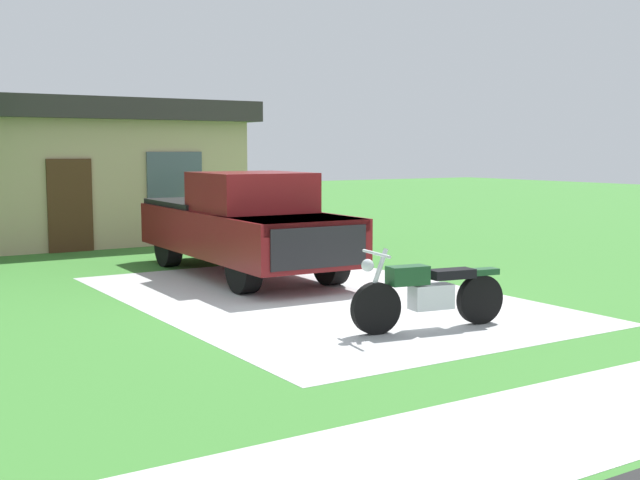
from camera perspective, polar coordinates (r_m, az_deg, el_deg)
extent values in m
plane|color=#3C7D31|center=(12.66, -0.26, -4.11)|extent=(80.00, 80.00, 0.00)
cube|color=#B8B8B8|center=(12.66, -0.26, -4.10)|extent=(5.32, 7.99, 0.01)
cylinder|color=black|center=(10.19, 3.95, -4.81)|extent=(0.67, 0.22, 0.66)
cylinder|color=black|center=(10.98, 11.16, -4.11)|extent=(0.67, 0.22, 0.66)
cube|color=silver|center=(10.57, 7.82, -3.97)|extent=(0.59, 0.34, 0.32)
cube|color=#194723|center=(10.34, 6.18, -2.48)|extent=(0.55, 0.34, 0.24)
cube|color=black|center=(10.68, 9.21, -2.36)|extent=(0.64, 0.37, 0.12)
cube|color=#194723|center=(10.92, 11.20, -2.20)|extent=(0.51, 0.27, 0.08)
cylinder|color=silver|center=(10.13, 3.97, -2.76)|extent=(0.34, 0.11, 0.77)
cylinder|color=silver|center=(10.08, 3.98, -0.97)|extent=(0.15, 0.70, 0.04)
sphere|color=silver|center=(10.05, 3.37, -1.79)|extent=(0.16, 0.16, 0.16)
cylinder|color=black|center=(13.85, 0.77, -1.45)|extent=(0.33, 0.85, 0.84)
cylinder|color=black|center=(13.09, -5.39, -1.94)|extent=(0.33, 0.85, 0.84)
cylinder|color=black|center=(16.92, -5.38, -0.05)|extent=(0.33, 0.85, 0.84)
cylinder|color=black|center=(16.30, -10.61, -0.37)|extent=(0.33, 0.85, 0.84)
cube|color=maroon|center=(15.00, -5.48, 0.59)|extent=(2.19, 5.67, 0.80)
cube|color=maroon|center=(13.33, -2.13, 1.18)|extent=(1.96, 1.96, 0.20)
cube|color=maroon|center=(14.58, -4.85, 3.39)|extent=(1.86, 1.96, 0.70)
cube|color=#3F4C56|center=(13.87, -3.41, 2.83)|extent=(1.70, 0.22, 0.60)
cube|color=black|center=(16.39, -7.78, 1.93)|extent=(1.98, 2.46, 0.50)
cube|color=black|center=(12.55, -0.12, -0.51)|extent=(1.70, 0.16, 0.64)
cube|color=tan|center=(21.53, -18.97, 3.89)|extent=(9.00, 5.00, 3.00)
cube|color=#383333|center=(21.54, -19.14, 8.54)|extent=(9.60, 5.60, 0.50)
cube|color=#4C2D19|center=(19.10, -17.15, 2.33)|extent=(1.00, 0.08, 2.10)
cube|color=#4C5966|center=(19.88, -10.17, 4.53)|extent=(1.40, 0.06, 1.10)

